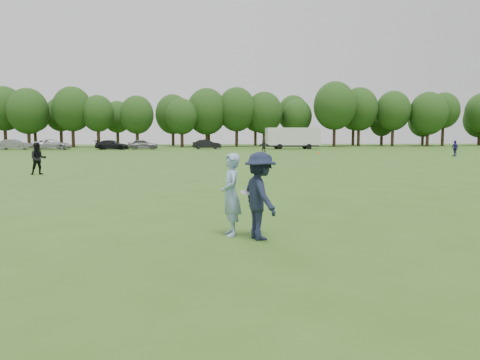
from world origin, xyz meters
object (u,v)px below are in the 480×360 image
Objects in this scene: player_far_d at (264,146)px; car_c at (52,145)px; player_far_b at (455,148)px; field_cone at (319,153)px; cargo_trailer at (293,137)px; defender at (260,196)px; player_far_a at (38,159)px; car_e at (143,144)px; car_f at (207,144)px; thrower at (231,195)px; car_d at (112,145)px; car_b at (14,145)px.

car_c is (-28.70, 11.59, -0.04)m from player_far_d.
field_cone is at bearing -127.88° from player_far_b.
player_far_b is at bearing -66.85° from cargo_trailer.
player_far_a is (-9.41, 16.69, -0.03)m from defender.
player_far_b is (25.03, 34.72, -0.11)m from defender.
car_f is at bearing -82.56° from car_e.
thrower is 0.98× the size of defender.
cargo_trailer is at bearing -91.40° from car_e.
player_far_a is at bearing -131.98° from field_cone.
car_e reaches higher than car_d.
player_far_d is 23.41m from car_d.
player_far_d reaches higher than car_b.
thrower is 62.88m from car_c.
car_f reaches higher than field_cone.
cargo_trailer is (26.59, -0.01, 1.09)m from car_d.
car_f is at bearing 173.10° from cargo_trailer.
car_f is 14.58× the size of field_cone.
cargo_trailer is at bearing -164.05° from player_far_b.
player_far_a reaches higher than field_cone.
thrower is 61.15m from car_f.
defender reaches higher than field_cone.
field_cone is (39.59, -19.76, -0.59)m from car_b.
car_e is 22.22m from cargo_trailer.
player_far_a reaches higher than car_e.
car_e is at bearing -177.04° from thrower.
car_f is (1.94, 61.12, -0.15)m from thrower.
thrower reaches higher than car_e.
player_far_b reaches higher than car_e.
defender is at bearing -173.41° from car_e.
field_cone is 0.03× the size of cargo_trailer.
car_d is 4.40m from car_e.
player_far_b is 0.99× the size of player_far_d.
car_c is at bearing 94.93° from car_f.
car_f is at bearing -16.55° from defender.
cargo_trailer is (14.78, 59.57, 0.91)m from thrower.
car_b is (-17.02, 44.84, -0.11)m from player_far_a.
thrower is 0.32× the size of car_c.
car_b is 0.50× the size of cargo_trailer.
car_e is 9.45m from car_f.
player_far_d reaches higher than player_far_b.
car_e is (18.47, -1.38, -0.00)m from car_b.
thrower is 0.40× the size of car_f.
player_far_d is at bearing 128.18° from field_cone.
car_d is at bearing 144.47° from field_cone.
car_b is 40.71m from cargo_trailer.
defender reaches higher than car_f.
cargo_trailer is (-10.80, 25.25, 0.99)m from player_far_b.
car_c is at bearing 3.82° from defender.
defender reaches higher than player_far_b.
thrower is at bearing -120.96° from player_far_d.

